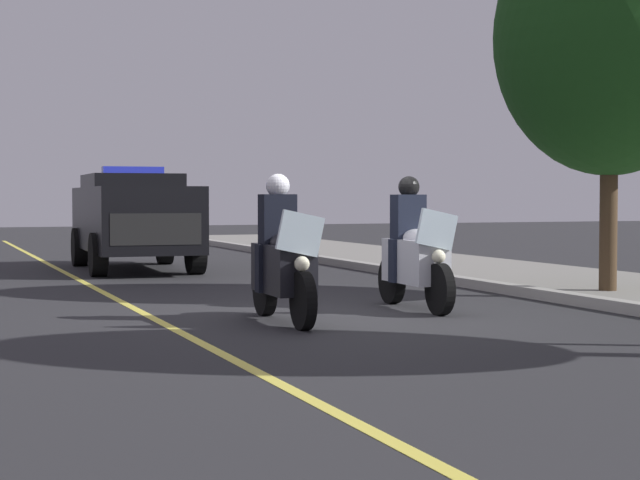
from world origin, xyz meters
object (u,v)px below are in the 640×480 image
object	(u,v)px
police_motorcycle_lead_right	(414,255)
police_suv	(134,216)
police_motorcycle_lead_left	(282,262)
tree_mid_block	(611,37)

from	to	relation	value
police_motorcycle_lead_right	police_suv	xyz separation A→B (m)	(-8.53, -1.98, 0.37)
police_motorcycle_lead_left	police_suv	bearing A→B (deg)	179.59
police_motorcycle_lead_right	tree_mid_block	xyz separation A→B (m)	(-0.43, 3.31, 3.03)
police_motorcycle_lead_left	tree_mid_block	bearing A→B (deg)	102.09
police_suv	tree_mid_block	world-z (taller)	tree_mid_block
police_motorcycle_lead_left	police_motorcycle_lead_right	world-z (taller)	same
police_motorcycle_lead_right	tree_mid_block	bearing A→B (deg)	97.36
police_motorcycle_lead_left	police_suv	size ratio (longest dim) A/B	0.43
police_suv	police_motorcycle_lead_left	bearing A→B (deg)	-0.41
police_motorcycle_lead_left	tree_mid_block	size ratio (longest dim) A/B	0.38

